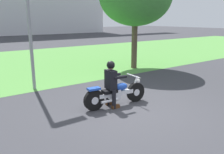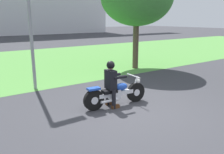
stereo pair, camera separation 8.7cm
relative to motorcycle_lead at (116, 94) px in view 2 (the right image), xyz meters
The scene contains 4 objects.
ground 0.67m from the motorcycle_lead, 67.82° to the right, with size 120.00×120.00×0.00m, color #38383D.
grass_verge 8.85m from the motorcycle_lead, 88.64° to the left, with size 60.00×12.00×0.01m, color #549342.
motorcycle_lead is the anchor object (origin of this frame).
rider_lead 0.46m from the motorcycle_lead, behind, with size 0.57×0.49×1.39m.
Camera 2 is at (-4.18, -4.88, 2.55)m, focal length 37.72 mm.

